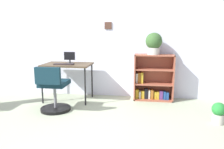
# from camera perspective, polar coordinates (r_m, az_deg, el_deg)

# --- Properties ---
(ground_plane) EXTENTS (6.24, 6.24, 0.00)m
(ground_plane) POSITION_cam_1_polar(r_m,az_deg,el_deg) (2.96, -12.22, -16.51)
(ground_plane) COLOR #9EA98D
(wall_back) EXTENTS (5.20, 0.12, 2.48)m
(wall_back) POSITION_cam_1_polar(r_m,az_deg,el_deg) (4.70, -3.59, 9.55)
(wall_back) COLOR silver
(wall_back) RESTS_ON ground_plane
(desk) EXTENTS (0.93, 0.62, 0.74)m
(desk) POSITION_cam_1_polar(r_m,az_deg,el_deg) (4.42, -11.48, 1.94)
(desk) COLOR #4C3C2A
(desk) RESTS_ON ground_plane
(monitor) EXTENTS (0.22, 0.16, 0.23)m
(monitor) POSITION_cam_1_polar(r_m,az_deg,el_deg) (4.42, -10.94, 4.20)
(monitor) COLOR #262628
(monitor) RESTS_ON desk
(keyboard) EXTENTS (0.38, 0.13, 0.02)m
(keyboard) POSITION_cam_1_polar(r_m,az_deg,el_deg) (4.33, -12.42, 2.66)
(keyboard) COLOR #2A2124
(keyboard) RESTS_ON desk
(office_chair) EXTENTS (0.52, 0.55, 0.81)m
(office_chair) POSITION_cam_1_polar(r_m,az_deg,el_deg) (3.90, -14.92, -4.27)
(office_chair) COLOR black
(office_chair) RESTS_ON ground_plane
(bookshelf_low) EXTENTS (0.77, 0.30, 0.92)m
(bookshelf_low) POSITION_cam_1_polar(r_m,az_deg,el_deg) (4.51, 10.47, -1.36)
(bookshelf_low) COLOR #99513C
(bookshelf_low) RESTS_ON ground_plane
(potted_plant_on_shelf) EXTENTS (0.32, 0.32, 0.42)m
(potted_plant_on_shelf) POSITION_cam_1_polar(r_m,az_deg,el_deg) (4.36, 10.80, 8.07)
(potted_plant_on_shelf) COLOR #B7B2A8
(potted_plant_on_shelf) RESTS_ON bookshelf_low
(potted_plant_floor) EXTENTS (0.20, 0.20, 0.33)m
(potted_plant_floor) POSITION_cam_1_polar(r_m,az_deg,el_deg) (3.68, 25.90, -8.91)
(potted_plant_floor) COLOR #B7B2A8
(potted_plant_floor) RESTS_ON ground_plane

